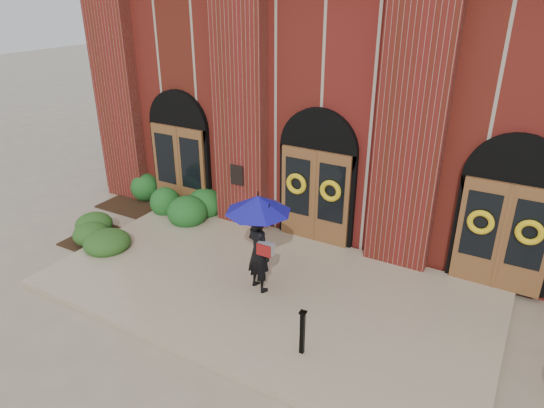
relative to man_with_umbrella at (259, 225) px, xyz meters
The scene contains 7 objects.
ground 1.74m from the man_with_umbrella, ahead, with size 90.00×90.00×0.00m, color gray.
landing 1.67m from the man_with_umbrella, 68.89° to the left, with size 10.00×5.30×0.15m, color tan.
church_building 8.95m from the man_with_umbrella, 89.64° to the left, with size 16.20×12.53×7.00m.
man_with_umbrella is the anchor object (origin of this frame).
metal_post 2.53m from the man_with_umbrella, 38.42° to the right, with size 0.13×0.13×0.92m.
hedge_wall_left 5.74m from the man_with_umbrella, 156.91° to the left, with size 3.31×1.32×0.85m, color #1B511C.
hedge_front_left 5.25m from the man_with_umbrella, behind, with size 1.60×1.37×0.57m, color #244B19.
Camera 1 is at (4.77, -7.83, 6.38)m, focal length 32.00 mm.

